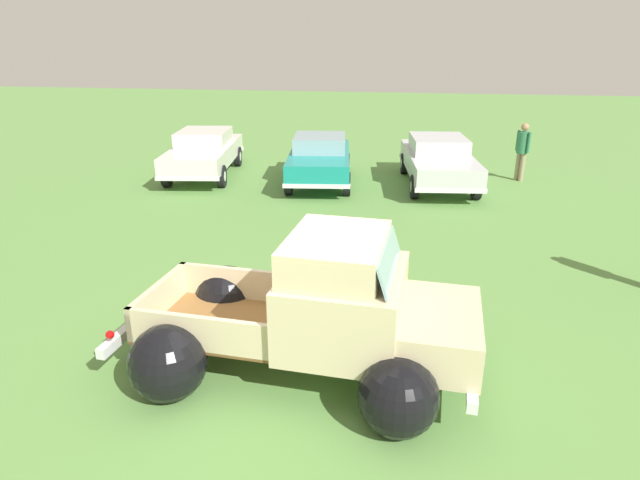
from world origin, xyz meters
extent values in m
plane|color=#609347|center=(0.00, 0.00, 0.00)|extent=(80.00, 80.00, 0.00)
cylinder|color=black|center=(1.50, 0.77, 0.38)|extent=(0.77, 0.27, 0.76)
cylinder|color=silver|center=(1.50, 0.77, 0.38)|extent=(0.36, 0.26, 0.34)
cylinder|color=black|center=(1.39, -0.96, 0.38)|extent=(0.77, 0.27, 0.76)
cylinder|color=silver|center=(1.39, -0.96, 0.38)|extent=(0.36, 0.26, 0.34)
cylinder|color=black|center=(-1.29, 0.96, 0.38)|extent=(0.77, 0.27, 0.76)
cylinder|color=silver|center=(-1.29, 0.96, 0.38)|extent=(0.36, 0.26, 0.34)
cylinder|color=black|center=(-1.40, -0.78, 0.38)|extent=(0.77, 0.27, 0.76)
cylinder|color=silver|center=(-1.40, -0.78, 0.38)|extent=(0.36, 0.26, 0.34)
sphere|color=black|center=(-1.29, 1.01, 0.44)|extent=(1.02, 1.02, 0.96)
sphere|color=black|center=(-1.41, -0.83, 0.44)|extent=(1.02, 1.02, 0.96)
cube|color=olive|center=(-0.95, 0.06, 0.54)|extent=(2.15, 1.67, 0.04)
cube|color=beige|center=(-0.90, 0.79, 0.77)|extent=(2.05, 0.22, 0.50)
cube|color=beige|center=(-1.00, -0.67, 0.77)|extent=(2.05, 0.22, 0.50)
cube|color=beige|center=(0.03, 0.00, 0.77)|extent=(0.18, 1.54, 0.50)
cube|color=beige|center=(-1.93, 0.13, 0.77)|extent=(0.18, 1.54, 0.50)
cube|color=beige|center=(0.65, -0.04, 0.99)|extent=(1.56, 1.79, 0.95)
cube|color=beige|center=(0.55, -0.04, 1.70)|extent=(1.25, 1.61, 0.45)
cube|color=#8CADB7|center=(1.19, -0.08, 1.68)|extent=(0.25, 1.47, 0.38)
cube|color=beige|center=(1.70, -0.11, 0.80)|extent=(1.35, 1.70, 0.55)
sphere|color=black|center=(1.51, 0.80, 0.42)|extent=(0.98, 0.98, 0.92)
sphere|color=black|center=(1.39, -0.99, 0.42)|extent=(0.98, 0.98, 0.92)
cube|color=silver|center=(-2.24, 0.15, 0.46)|extent=(0.25, 1.98, 0.14)
cube|color=silver|center=(2.24, -0.15, 0.46)|extent=(0.25, 1.98, 0.14)
sphere|color=red|center=(-2.14, 0.93, 0.64)|extent=(0.12, 0.12, 0.11)
sphere|color=red|center=(-2.25, -0.64, 0.64)|extent=(0.12, 0.12, 0.11)
cylinder|color=black|center=(-4.11, 8.76, 0.33)|extent=(0.29, 0.68, 0.66)
cylinder|color=silver|center=(-4.11, 8.76, 0.33)|extent=(0.25, 0.32, 0.30)
cylinder|color=black|center=(-5.73, 8.52, 0.33)|extent=(0.29, 0.68, 0.66)
cylinder|color=silver|center=(-5.73, 8.52, 0.33)|extent=(0.25, 0.32, 0.30)
cylinder|color=black|center=(-4.52, 11.59, 0.33)|extent=(0.29, 0.68, 0.66)
cylinder|color=silver|center=(-4.52, 11.59, 0.33)|extent=(0.25, 0.32, 0.30)
cylinder|color=black|center=(-6.15, 11.35, 0.33)|extent=(0.29, 0.68, 0.66)
cylinder|color=silver|center=(-6.15, 11.35, 0.33)|extent=(0.25, 0.32, 0.30)
cube|color=silver|center=(-5.13, 10.06, 0.71)|extent=(2.39, 4.68, 0.55)
cube|color=silver|center=(-5.15, 10.23, 1.21)|extent=(1.78, 2.08, 0.45)
cube|color=silver|center=(-5.45, 12.23, 0.45)|extent=(1.81, 0.36, 0.12)
cube|color=silver|center=(-4.81, 7.88, 0.45)|extent=(1.81, 0.36, 0.12)
cylinder|color=black|center=(-0.34, 8.49, 0.33)|extent=(0.28, 0.68, 0.66)
cylinder|color=silver|center=(-0.34, 8.49, 0.33)|extent=(0.25, 0.32, 0.30)
cylinder|color=black|center=(-1.97, 8.29, 0.33)|extent=(0.28, 0.68, 0.66)
cylinder|color=silver|center=(-1.97, 8.29, 0.33)|extent=(0.25, 0.32, 0.30)
cylinder|color=black|center=(-0.67, 11.12, 0.33)|extent=(0.28, 0.68, 0.66)
cylinder|color=silver|center=(-0.67, 11.12, 0.33)|extent=(0.25, 0.32, 0.30)
cylinder|color=black|center=(-2.30, 10.92, 0.33)|extent=(0.28, 0.68, 0.66)
cylinder|color=silver|center=(-2.30, 10.92, 0.33)|extent=(0.25, 0.32, 0.30)
cube|color=teal|center=(-1.32, 9.71, 0.71)|extent=(2.26, 4.33, 0.55)
cube|color=#8CADB7|center=(-1.34, 9.87, 1.21)|extent=(1.72, 1.92, 0.45)
cube|color=silver|center=(-1.57, 11.72, 0.45)|extent=(1.82, 0.33, 0.12)
cube|color=silver|center=(-1.07, 7.69, 0.45)|extent=(1.82, 0.33, 0.12)
cylinder|color=black|center=(3.21, 8.70, 0.33)|extent=(0.28, 0.68, 0.66)
cylinder|color=silver|center=(3.21, 8.70, 0.33)|extent=(0.25, 0.32, 0.30)
cylinder|color=black|center=(1.54, 8.50, 0.33)|extent=(0.28, 0.68, 0.66)
cylinder|color=silver|center=(1.54, 8.50, 0.33)|extent=(0.25, 0.32, 0.30)
cylinder|color=black|center=(2.87, 11.61, 0.33)|extent=(0.28, 0.68, 0.66)
cylinder|color=silver|center=(2.87, 11.61, 0.33)|extent=(0.25, 0.32, 0.30)
cylinder|color=black|center=(1.20, 11.41, 0.33)|extent=(0.28, 0.68, 0.66)
cylinder|color=silver|center=(1.20, 11.41, 0.33)|extent=(0.25, 0.32, 0.30)
cube|color=silver|center=(2.20, 10.06, 0.71)|extent=(2.32, 4.76, 0.55)
cube|color=silver|center=(2.18, 10.24, 1.21)|extent=(1.78, 2.09, 0.45)
cube|color=silver|center=(1.94, 12.29, 0.45)|extent=(1.86, 0.32, 0.12)
cube|color=silver|center=(2.46, 7.82, 0.45)|extent=(1.86, 0.32, 0.12)
cylinder|color=gray|center=(4.70, 11.16, 0.43)|extent=(0.21, 0.21, 0.86)
cylinder|color=gray|center=(4.80, 11.02, 0.43)|extent=(0.21, 0.21, 0.86)
cylinder|color=#2D724C|center=(4.75, 11.09, 1.18)|extent=(0.47, 0.47, 0.64)
cylinder|color=#2D724C|center=(4.62, 11.27, 1.21)|extent=(0.13, 0.13, 0.61)
cylinder|color=#2D724C|center=(4.87, 10.91, 1.21)|extent=(0.13, 0.13, 0.61)
sphere|color=#A87A56|center=(4.75, 11.09, 1.65)|extent=(0.32, 0.32, 0.23)
camera|label=1|loc=(1.35, -6.01, 4.14)|focal=30.01mm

